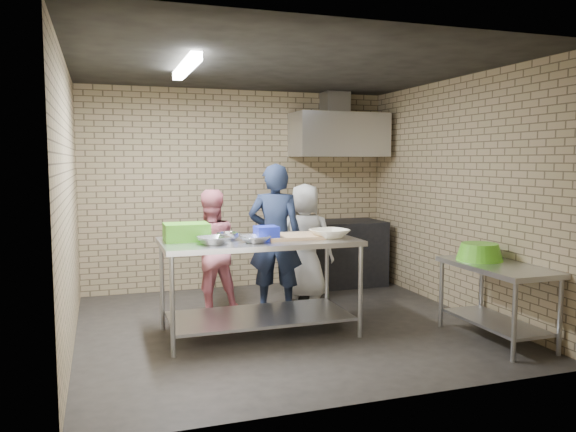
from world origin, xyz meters
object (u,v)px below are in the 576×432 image
at_px(side_counter, 496,302).
at_px(woman_white, 305,241).
at_px(stove, 339,253).
at_px(woman_pink, 210,251).
at_px(green_basin, 479,252).
at_px(man_navy, 275,238).
at_px(bottle_green, 362,142).
at_px(bottle_red, 337,141).
at_px(prep_table, 259,287).
at_px(green_crate, 187,232).
at_px(blue_tub, 266,233).

xyz_separation_m(side_counter, woman_white, (-1.18, 2.16, 0.36)).
distance_m(stove, woman_pink, 2.18).
height_order(side_counter, green_basin, green_basin).
xyz_separation_m(stove, man_navy, (-1.27, -1.04, 0.41)).
distance_m(stove, man_navy, 1.69).
height_order(woman_pink, woman_white, woman_white).
xyz_separation_m(bottle_green, woman_white, (-1.18, -0.83, -1.28)).
height_order(side_counter, woman_pink, woman_pink).
xyz_separation_m(stove, bottle_green, (0.45, 0.24, 1.57)).
relative_size(green_basin, woman_pink, 0.32).
bearing_deg(bottle_red, woman_white, -133.39).
distance_m(prep_table, green_basin, 2.25).
relative_size(bottle_green, woman_pink, 0.11).
relative_size(green_crate, blue_tub, 2.00).
relative_size(prep_table, blue_tub, 9.00).
xyz_separation_m(stove, woman_white, (-0.73, -0.59, 0.28)).
bearing_deg(bottle_red, man_navy, -135.81).
bearing_deg(stove, bottle_red, 78.23).
distance_m(prep_table, side_counter, 2.33).
bearing_deg(side_counter, blue_tub, 158.19).
xyz_separation_m(man_navy, woman_pink, (-0.73, 0.20, -0.15)).
bearing_deg(bottle_green, side_counter, -90.00).
height_order(blue_tub, green_basin, blue_tub).
xyz_separation_m(blue_tub, woman_white, (0.90, 1.33, -0.31)).
distance_m(stove, green_basin, 2.57).
bearing_deg(prep_table, green_crate, 170.27).
height_order(green_crate, blue_tub, green_crate).
relative_size(prep_table, woman_white, 1.32).
xyz_separation_m(green_basin, man_navy, (-1.70, 1.46, 0.02)).
distance_m(bottle_red, man_navy, 2.18).
bearing_deg(bottle_red, green_crate, -141.44).
relative_size(bottle_green, woman_white, 0.10).
relative_size(blue_tub, man_navy, 0.13).
bearing_deg(woman_pink, green_basin, 139.23).
bearing_deg(bottle_green, man_navy, -143.28).
xyz_separation_m(green_crate, woman_pink, (0.38, 0.85, -0.34)).
distance_m(bottle_red, woman_white, 1.73).
distance_m(prep_table, bottle_green, 3.33).
relative_size(stove, woman_pink, 0.85).
height_order(bottle_green, woman_pink, bottle_green).
distance_m(green_basin, bottle_green, 2.98).
height_order(stove, blue_tub, blue_tub).
relative_size(man_navy, woman_pink, 1.21).
bearing_deg(prep_table, side_counter, -23.64).
bearing_deg(woman_white, stove, -108.95).
bearing_deg(bottle_green, stove, -151.93).
bearing_deg(man_navy, green_crate, 54.54).
bearing_deg(stove, side_counter, -80.71).
relative_size(side_counter, man_navy, 0.70).
relative_size(bottle_red, man_navy, 0.11).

